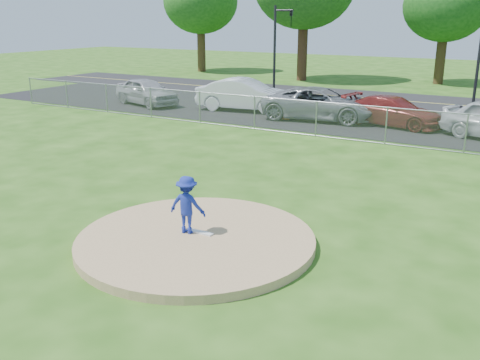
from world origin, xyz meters
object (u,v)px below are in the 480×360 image
Objects in this scene: traffic_signal_left at (278,43)px; pitcher at (187,205)px; parked_car_darkred at (393,111)px; parked_car_silver at (146,91)px; traffic_cone at (287,112)px; parked_car_gray at (320,104)px; parked_car_white at (245,95)px.

traffic_signal_left is 4.16× the size of pitcher.
parked_car_darkred is (0.53, 15.87, -0.18)m from pitcher.
traffic_signal_left is 8.97m from parked_car_silver.
traffic_signal_left is 7.44× the size of traffic_cone.
traffic_signal_left reaches higher than parked_car_darkred.
traffic_cone is 0.13× the size of parked_car_gray.
parked_car_darkred is (14.02, 0.94, -0.09)m from parked_car_silver.
pitcher reaches higher than traffic_cone.
parked_car_white is 1.11× the size of parked_car_darkred.
traffic_signal_left is at bearing 119.50° from traffic_cone.
traffic_cone is 0.17× the size of parked_car_silver.
parked_car_silver is (-8.99, 0.05, 0.39)m from traffic_cone.
pitcher is 0.29× the size of parked_car_darkred.
parked_car_white is (-3.04, 1.15, 0.48)m from traffic_cone.
parked_car_darkred is at bearing -99.63° from parked_car_white.
parked_car_silver is at bearing 179.70° from traffic_cone.
pitcher is at bearing -171.41° from parked_car_darkred.
traffic_signal_left is 23.61m from pitcher.
pitcher is 15.88m from parked_car_gray.
pitcher is 0.30× the size of parked_car_silver.
parked_car_silver is at bearing 85.54° from parked_car_gray.
traffic_signal_left reaches higher than parked_car_gray.
traffic_signal_left is at bearing 32.86° from parked_car_gray.
traffic_cone is 1.71m from parked_car_gray.
traffic_signal_left is at bearing -18.84° from parked_car_silver.
traffic_signal_left is 8.59m from traffic_cone.
traffic_cone is at bearing 111.59° from parked_car_darkred.
traffic_signal_left reaches higher than parked_car_silver.
parked_car_silver is 6.05m from parked_car_white.
parked_car_gray is at bearing 104.93° from parked_car_darkred.
parked_car_silver is 0.79× the size of parked_car_gray.
parked_car_white reaches higher than traffic_cone.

